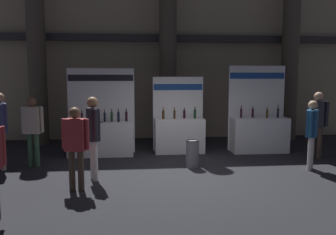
# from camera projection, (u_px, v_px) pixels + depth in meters

# --- Properties ---
(ground_plane) EXTENTS (26.59, 26.59, 0.00)m
(ground_plane) POSITION_uv_depth(u_px,v_px,m) (185.00, 174.00, 7.96)
(ground_plane) COLOR black
(hall_colonnade) EXTENTS (13.29, 1.29, 6.49)m
(hall_colonnade) POSITION_uv_depth(u_px,v_px,m) (166.00, 49.00, 12.28)
(hall_colonnade) COLOR tan
(hall_colonnade) RESTS_ON ground_plane
(exhibitor_booth_0) EXTENTS (1.90, 0.71, 2.47)m
(exhibitor_booth_0) POSITION_uv_depth(u_px,v_px,m) (101.00, 134.00, 9.81)
(exhibitor_booth_0) COLOR white
(exhibitor_booth_0) RESTS_ON ground_plane
(exhibitor_booth_1) EXTENTS (1.51, 0.66, 2.23)m
(exhibitor_booth_1) POSITION_uv_depth(u_px,v_px,m) (179.00, 132.00, 10.21)
(exhibitor_booth_1) COLOR white
(exhibitor_booth_1) RESTS_ON ground_plane
(exhibitor_booth_2) EXTENTS (1.72, 0.66, 2.55)m
(exhibitor_booth_2) POSITION_uv_depth(u_px,v_px,m) (259.00, 131.00, 10.27)
(exhibitor_booth_2) COLOR white
(exhibitor_booth_2) RESTS_ON ground_plane
(trash_bin) EXTENTS (0.32, 0.32, 0.68)m
(trash_bin) POSITION_uv_depth(u_px,v_px,m) (192.00, 154.00, 8.53)
(trash_bin) COLOR slate
(trash_bin) RESTS_ON ground_plane
(visitor_0) EXTENTS (0.42, 0.50, 1.67)m
(visitor_0) POSITION_uv_depth(u_px,v_px,m) (312.00, 128.00, 8.25)
(visitor_0) COLOR silver
(visitor_0) RESTS_ON ground_plane
(visitor_1) EXTENTS (0.33, 0.53, 1.80)m
(visitor_1) POSITION_uv_depth(u_px,v_px,m) (93.00, 131.00, 7.39)
(visitor_1) COLOR silver
(visitor_1) RESTS_ON ground_plane
(visitor_2) EXTENTS (0.56, 0.30, 1.73)m
(visitor_2) POSITION_uv_depth(u_px,v_px,m) (32.00, 125.00, 8.51)
(visitor_2) COLOR #33563D
(visitor_2) RESTS_ON ground_plane
(visitor_4) EXTENTS (0.55, 0.31, 1.65)m
(visitor_4) POSITION_uv_depth(u_px,v_px,m) (76.00, 141.00, 6.71)
(visitor_4) COLOR #47382D
(visitor_4) RESTS_ON ground_plane
(visitor_5) EXTENTS (0.43, 0.57, 1.85)m
(visitor_5) POSITION_uv_depth(u_px,v_px,m) (1.00, 123.00, 8.23)
(visitor_5) COLOR #ADA393
(visitor_5) RESTS_ON ground_plane
(visitor_7) EXTENTS (0.43, 0.44, 1.82)m
(visitor_7) POSITION_uv_depth(u_px,v_px,m) (318.00, 119.00, 9.41)
(visitor_7) COLOR #47382D
(visitor_7) RESTS_ON ground_plane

